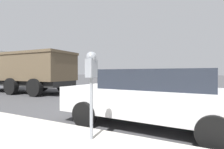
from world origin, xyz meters
The scene contains 4 objects.
ground_plane centered at (0.00, 0.00, 0.00)m, with size 220.00×220.00×0.00m, color #424244.
parking_meter centered at (-2.73, -0.49, 1.37)m, with size 0.21×0.19×1.59m.
car_white centered at (-0.97, -1.13, 0.77)m, with size 2.11×4.62×1.45m.
dump_truck centered at (2.54, 9.23, 1.62)m, with size 3.06×8.35×2.98m.
Camera 1 is at (-5.36, -2.29, 1.36)m, focal length 28.00 mm.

